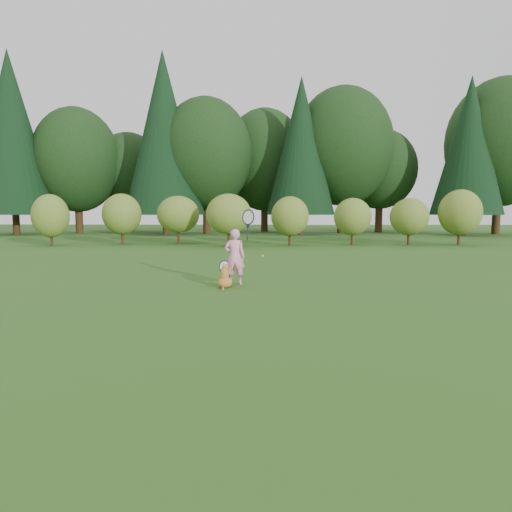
# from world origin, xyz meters

# --- Properties ---
(ground) EXTENTS (100.00, 100.00, 0.00)m
(ground) POSITION_xyz_m (0.00, 0.00, 0.00)
(ground) COLOR #294D15
(ground) RESTS_ON ground
(shrub_row) EXTENTS (28.00, 3.00, 2.80)m
(shrub_row) POSITION_xyz_m (0.00, 13.00, 1.40)
(shrub_row) COLOR #5A6E22
(shrub_row) RESTS_ON ground
(woodland_backdrop) EXTENTS (48.00, 10.00, 15.00)m
(woodland_backdrop) POSITION_xyz_m (0.00, 23.00, 7.50)
(woodland_backdrop) COLOR black
(woodland_backdrop) RESTS_ON ground
(child) EXTENTS (0.73, 0.45, 1.96)m
(child) POSITION_xyz_m (-0.29, 1.06, 0.68)
(child) COLOR #FD97C7
(child) RESTS_ON ground
(cat) EXTENTS (0.50, 0.79, 0.74)m
(cat) POSITION_xyz_m (-0.50, 0.68, 0.28)
(cat) COLOR #B57222
(cat) RESTS_ON ground
(tennis_ball) EXTENTS (0.06, 0.06, 0.06)m
(tennis_ball) POSITION_xyz_m (0.34, 1.75, 0.61)
(tennis_ball) COLOR yellow
(tennis_ball) RESTS_ON ground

